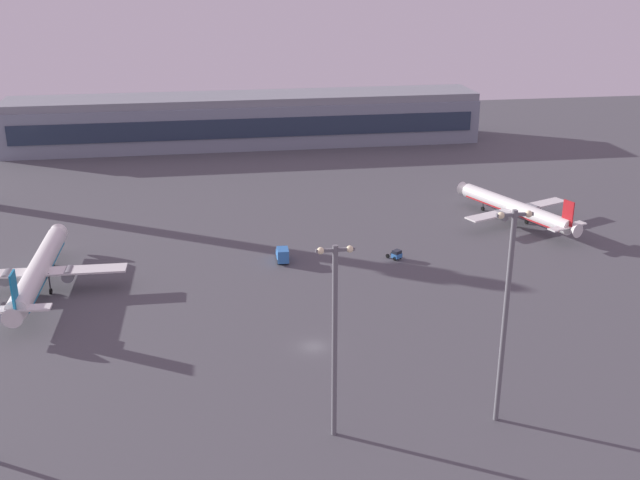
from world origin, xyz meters
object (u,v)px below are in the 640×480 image
object	(u,v)px
airplane_taxiway_distant	(516,208)
pushback_tug	(396,255)
airplane_terminal_side	(38,271)
apron_light_central	(335,331)
catering_truck	(282,254)
apron_light_west	(506,307)

from	to	relation	value
airplane_taxiway_distant	pushback_tug	bearing A→B (deg)	-174.15
airplane_terminal_side	apron_light_central	xyz separation A→B (m)	(46.96, -54.31, 11.26)
airplane_taxiway_distant	apron_light_central	world-z (taller)	apron_light_central
airplane_terminal_side	catering_truck	distance (m)	47.63
airplane_taxiway_distant	catering_truck	xyz separation A→B (m)	(-56.99, -15.06, -2.09)
airplane_terminal_side	airplane_taxiway_distant	distance (m)	106.38
airplane_taxiway_distant	apron_light_west	world-z (taller)	apron_light_west
catering_truck	apron_light_central	distance (m)	63.27
airplane_terminal_side	apron_light_west	size ratio (longest dim) A/B	1.38
airplane_terminal_side	apron_light_central	world-z (taller)	apron_light_central
airplane_taxiway_distant	pushback_tug	xyz separation A→B (m)	(-33.44, -17.78, -2.60)
apron_light_west	pushback_tug	bearing A→B (deg)	88.99
apron_light_central	catering_truck	bearing A→B (deg)	89.98
airplane_taxiway_distant	apron_light_west	distance (m)	85.36
airplane_terminal_side	apron_light_west	xyz separation A→B (m)	(69.49, -54.43, 12.97)
airplane_terminal_side	pushback_tug	world-z (taller)	airplane_terminal_side
apron_light_west	apron_light_central	size ratio (longest dim) A/B	1.12
pushback_tug	apron_light_central	distance (m)	65.14
airplane_taxiway_distant	catering_truck	size ratio (longest dim) A/B	6.32
catering_truck	airplane_taxiway_distant	bearing A→B (deg)	16.57
catering_truck	airplane_terminal_side	bearing A→B (deg)	-169.23
apron_light_west	apron_light_central	bearing A→B (deg)	179.69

